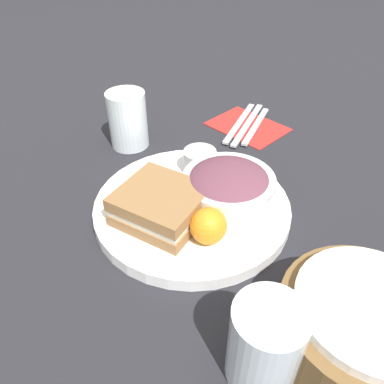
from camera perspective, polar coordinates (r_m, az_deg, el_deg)
The scene contains 13 objects.
ground_plane at distance 0.59m, azimuth 0.00°, elevation -3.08°, with size 4.00×4.00×0.00m, color #232328.
plate at distance 0.58m, azimuth 0.00°, elevation -2.33°, with size 0.30×0.30×0.02m, color white.
sandwich at distance 0.54m, azimuth -4.70°, elevation -1.98°, with size 0.13×0.14×0.05m.
salad_bowl at distance 0.56m, azimuth 5.55°, elevation 0.85°, with size 0.14×0.14×0.06m.
dressing_cup at distance 0.63m, azimuth 1.18°, elevation 4.70°, with size 0.05×0.05×0.04m, color #B7B7BC.
orange_wedge at distance 0.50m, azimuth 2.51°, elevation -5.19°, with size 0.05×0.05×0.05m, color orange.
drink_glass at distance 0.40m, azimuth 11.02°, elevation -21.88°, with size 0.07×0.07×0.10m, color silver.
bread_basket at distance 0.45m, azimuth 24.41°, elevation -18.38°, with size 0.18×0.18×0.08m.
napkin at distance 0.82m, azimuth 8.45°, elevation 9.90°, with size 0.12×0.15×0.00m, color #B22823.
fork at distance 0.82m, azimuth 7.26°, elevation 10.44°, with size 0.19×0.01×0.01m, color silver.
knife at distance 0.82m, azimuth 8.47°, elevation 10.18°, with size 0.19×0.01×0.01m, color silver.
spoon at distance 0.81m, azimuth 9.70°, elevation 9.90°, with size 0.17×0.01×0.01m, color silver.
water_glass at distance 0.73m, azimuth -9.75°, elevation 10.80°, with size 0.07×0.07×0.11m, color silver.
Camera 1 is at (0.31, 0.31, 0.39)m, focal length 35.00 mm.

